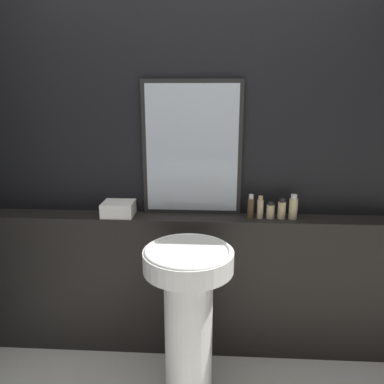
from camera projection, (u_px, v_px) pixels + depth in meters
wall_back at (184, 163)px, 2.37m from camera, size 8.00×0.06×2.50m
vanity_counter at (183, 284)px, 2.46m from camera, size 2.66×0.18×0.94m
pedestal_sink at (188, 309)px, 2.03m from camera, size 0.48×0.48×0.90m
mirror at (192, 149)px, 2.30m from camera, size 0.61×0.03×0.83m
towel_stack at (119, 209)px, 2.35m from camera, size 0.19×0.17×0.09m
shampoo_bottle at (251, 207)px, 2.29m from camera, size 0.04×0.04×0.15m
conditioner_bottle at (260, 208)px, 2.29m from camera, size 0.04×0.04×0.14m
lotion_bottle at (270, 211)px, 2.29m from camera, size 0.05×0.05×0.10m
body_wash_bottle at (282, 209)px, 2.29m from camera, size 0.05×0.05×0.13m
hand_soap_bottle at (293, 208)px, 2.28m from camera, size 0.05×0.05×0.15m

